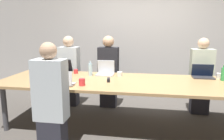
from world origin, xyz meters
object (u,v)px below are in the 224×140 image
cup_near_left (82,82)px  person_far_left (69,72)px  person_far_right (201,77)px  cup_far_right (219,76)px  cup_far_left (76,71)px  stapler (108,80)px  cup_far_midleft (120,74)px  bottle_far_midleft (90,69)px  laptop_near_left (62,81)px  person_far_midleft (108,72)px  bottle_far_right (224,74)px  laptop_far_right (203,74)px  bottle_far_left (47,68)px  person_near_left (51,101)px  laptop_far_midleft (105,71)px  laptop_far_left (63,69)px

cup_near_left → person_far_left: person_far_left is taller
person_far_right → cup_far_right: 0.45m
cup_far_left → cup_far_right: 2.47m
stapler → cup_far_left: bearing=136.0°
cup_far_midleft → bottle_far_midleft: size_ratio=0.37×
cup_near_left → cup_far_midleft: size_ratio=1.10×
cup_far_midleft → stapler: 0.42m
laptop_near_left → person_far_midleft: 1.41m
person_far_midleft → person_far_right: size_ratio=1.02×
cup_far_right → bottle_far_right: (0.02, -0.16, 0.06)m
bottle_far_midleft → laptop_far_right: bearing=4.9°
bottle_far_midleft → bottle_far_left: bottle_far_midleft is taller
person_far_midleft → person_far_right: person_far_midleft is taller
person_near_left → laptop_far_midleft: size_ratio=4.61×
bottle_far_midleft → bottle_far_right: size_ratio=1.02×
person_far_midleft → person_far_right: 1.76m
bottle_far_left → person_far_right: size_ratio=0.16×
stapler → person_far_left: bearing=128.5°
laptop_near_left → bottle_far_right: (2.41, 0.71, 0.04)m
bottle_far_left → laptop_far_right: bearing=2.5°
bottle_far_midleft → laptop_far_right: size_ratio=0.73×
laptop_near_left → person_far_left: (-0.37, 1.28, -0.13)m
cup_far_midleft → stapler: bearing=-107.5°
cup_far_left → bottle_far_left: size_ratio=0.35×
laptop_near_left → bottle_far_right: size_ratio=1.33×
laptop_far_left → bottle_far_right: size_ratio=1.29×
cup_far_midleft → person_far_right: 1.54m
stapler → cup_far_right: bearing=7.6°
cup_far_right → stapler: cup_far_right is taller
laptop_far_left → person_far_left: person_far_left is taller
cup_far_left → person_far_right: (2.29, 0.39, -0.12)m
laptop_near_left → cup_near_left: size_ratio=3.22×
laptop_far_midleft → laptop_far_right: (1.67, 0.03, -0.01)m
cup_far_left → person_far_right: 2.32m
laptop_near_left → stapler: laptop_near_left is taller
bottle_far_midleft → laptop_far_left: bearing=163.5°
laptop_near_left → laptop_far_right: (2.14, 0.89, 0.00)m
bottle_far_midleft → cup_far_right: size_ratio=2.94×
bottle_far_right → cup_near_left: bearing=-162.6°
bottle_far_right → stapler: bearing=-168.9°
laptop_near_left → bottle_far_left: same height
laptop_far_midleft → cup_far_midleft: laptop_far_midleft is taller
person_far_right → laptop_far_right: bearing=-99.2°
laptop_near_left → laptop_far_midleft: bearing=-119.0°
cup_far_midleft → laptop_far_right: (1.40, 0.13, 0.03)m
cup_far_midleft → laptop_far_midleft: bearing=160.3°
cup_far_left → person_far_midleft: bearing=42.0°
cup_far_midleft → person_far_right: bearing=19.0°
laptop_far_midleft → person_far_midleft: bearing=94.2°
laptop_far_left → laptop_near_left: bearing=-68.5°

